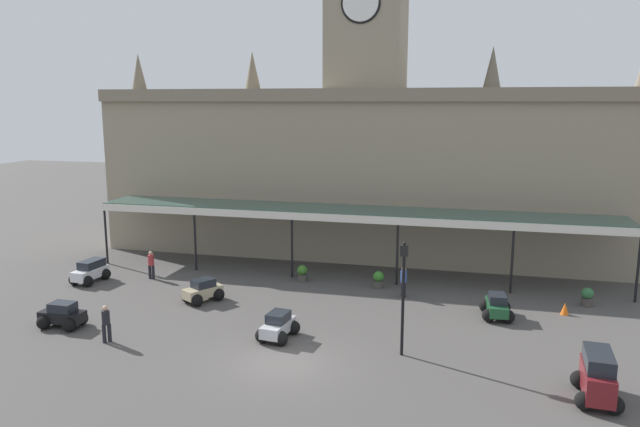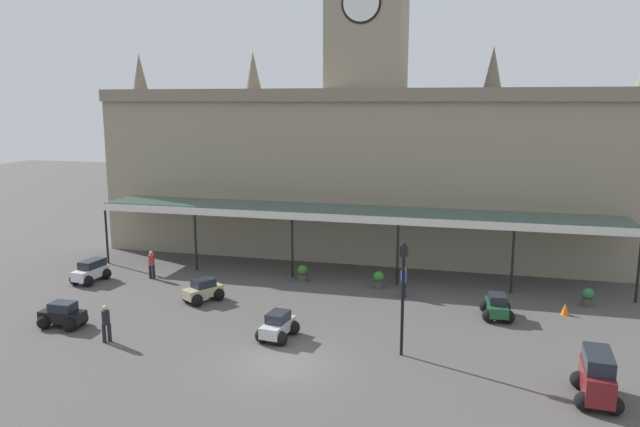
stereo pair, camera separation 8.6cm
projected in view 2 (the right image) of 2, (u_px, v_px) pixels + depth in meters
The scene contains 17 objects.
ground_plane at pixel (282, 363), 24.18m from camera, with size 140.00×140.00×0.00m, color #4C4846.
station_building at pixel (366, 160), 40.75m from camera, with size 35.47×6.96×20.34m.
entrance_canopy at pixel (348, 212), 35.79m from camera, with size 31.30×3.26×4.03m.
car_beige_sedan at pixel (203, 292), 31.60m from camera, with size 2.09×2.25×1.19m.
car_maroon_van at pixel (597, 379), 21.01m from camera, with size 1.69×2.45×1.77m.
car_silver_sedan at pixel (278, 327), 26.63m from camera, with size 1.67×2.14×1.19m.
car_black_sedan at pixel (63, 316), 28.00m from camera, with size 2.05×1.52×1.19m.
car_green_sedan at pixel (497, 308), 29.17m from camera, with size 1.64×2.12×1.19m.
car_white_estate at pixel (91, 272), 35.02m from camera, with size 1.68×2.32×1.27m.
pedestrian_beside_cars at pixel (404, 281), 32.19m from camera, with size 0.34×0.36×1.67m.
pedestrian_near_entrance at pixel (152, 264), 35.58m from camera, with size 0.39×0.34×1.67m.
pedestrian_crossing_forecourt at pixel (106, 322), 26.15m from camera, with size 0.34×0.34×1.67m.
victorian_lamppost at pixel (403, 285), 24.42m from camera, with size 0.30×0.30×4.80m.
traffic_cone at pixel (565, 309), 29.61m from camera, with size 0.40×0.40×0.60m, color orange.
planter_near_kerb at pixel (588, 297), 30.84m from camera, with size 0.60×0.60×0.96m.
planter_forecourt_centre at pixel (303, 273), 35.15m from camera, with size 0.60×0.60×0.96m.
planter_by_canopy at pixel (379, 279), 33.87m from camera, with size 0.60×0.60×0.96m.
Camera 2 is at (7.10, -21.59, 10.32)m, focal length 33.91 mm.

